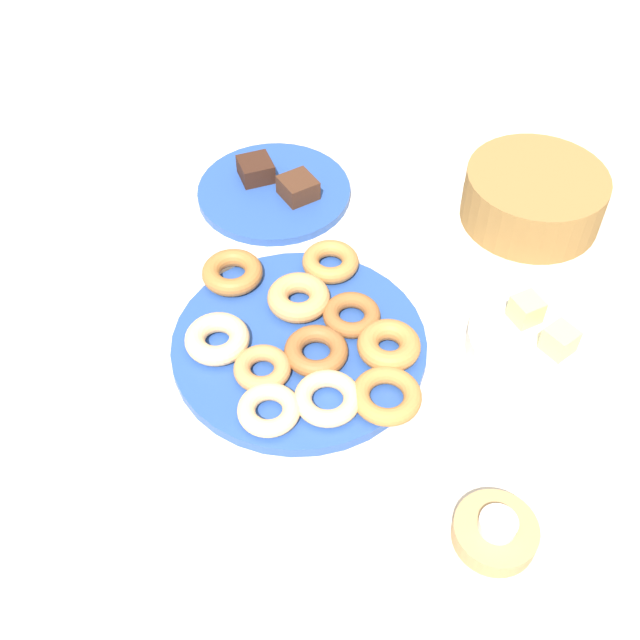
# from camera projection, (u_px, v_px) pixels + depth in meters

# --- Properties ---
(ground_plane) EXTENTS (2.40, 2.40, 0.00)m
(ground_plane) POSITION_uv_depth(u_px,v_px,m) (299.00, 348.00, 1.05)
(ground_plane) COLOR beige
(donut_plate) EXTENTS (0.35, 0.35, 0.02)m
(donut_plate) POSITION_uv_depth(u_px,v_px,m) (299.00, 344.00, 1.04)
(donut_plate) COLOR #284C9E
(donut_plate) RESTS_ON ground_plane
(donut_0) EXTENTS (0.10, 0.10, 0.03)m
(donut_0) POSITION_uv_depth(u_px,v_px,m) (389.00, 345.00, 1.01)
(donut_0) COLOR #BC7A3D
(donut_0) RESTS_ON donut_plate
(donut_1) EXTENTS (0.12, 0.12, 0.02)m
(donut_1) POSITION_uv_depth(u_px,v_px,m) (330.00, 262.00, 1.12)
(donut_1) COLOR #BC7A3D
(donut_1) RESTS_ON donut_plate
(donut_2) EXTENTS (0.10, 0.10, 0.02)m
(donut_2) POSITION_uv_depth(u_px,v_px,m) (262.00, 369.00, 0.99)
(donut_2) COLOR #C6844C
(donut_2) RESTS_ON donut_plate
(donut_3) EXTENTS (0.11, 0.11, 0.03)m
(donut_3) POSITION_uv_depth(u_px,v_px,m) (299.00, 298.00, 1.07)
(donut_3) COLOR tan
(donut_3) RESTS_ON donut_plate
(donut_4) EXTENTS (0.12, 0.12, 0.02)m
(donut_4) POSITION_uv_depth(u_px,v_px,m) (325.00, 399.00, 0.96)
(donut_4) COLOR #EABC84
(donut_4) RESTS_ON donut_plate
(donut_5) EXTENTS (0.10, 0.10, 0.02)m
(donut_5) POSITION_uv_depth(u_px,v_px,m) (352.00, 315.00, 1.05)
(donut_5) COLOR #995B2D
(donut_5) RESTS_ON donut_plate
(donut_6) EXTENTS (0.12, 0.12, 0.02)m
(donut_6) POSITION_uv_depth(u_px,v_px,m) (387.00, 396.00, 0.96)
(donut_6) COLOR #BC7A3D
(donut_6) RESTS_ON donut_plate
(donut_7) EXTENTS (0.12, 0.12, 0.03)m
(donut_7) POSITION_uv_depth(u_px,v_px,m) (232.00, 272.00, 1.10)
(donut_7) COLOR #AD6B33
(donut_7) RESTS_ON donut_plate
(donut_8) EXTENTS (0.12, 0.12, 0.03)m
(donut_8) POSITION_uv_depth(u_px,v_px,m) (217.00, 339.00, 1.02)
(donut_8) COLOR #EABC84
(donut_8) RESTS_ON donut_plate
(donut_9) EXTENTS (0.09, 0.09, 0.02)m
(donut_9) POSITION_uv_depth(u_px,v_px,m) (316.00, 351.00, 1.01)
(donut_9) COLOR #995B2D
(donut_9) RESTS_ON donut_plate
(donut_10) EXTENTS (0.08, 0.08, 0.02)m
(donut_10) POSITION_uv_depth(u_px,v_px,m) (269.00, 410.00, 0.94)
(donut_10) COLOR #EABC84
(donut_10) RESTS_ON donut_plate
(cake_plate) EXTENTS (0.25, 0.25, 0.01)m
(cake_plate) POSITION_uv_depth(u_px,v_px,m) (274.00, 192.00, 1.26)
(cake_plate) COLOR #284C9E
(cake_plate) RESTS_ON ground_plane
(brownie_near) EXTENTS (0.05, 0.05, 0.03)m
(brownie_near) POSITION_uv_depth(u_px,v_px,m) (256.00, 169.00, 1.26)
(brownie_near) COLOR #381E14
(brownie_near) RESTS_ON cake_plate
(brownie_far) EXTENTS (0.06, 0.06, 0.03)m
(brownie_far) POSITION_uv_depth(u_px,v_px,m) (298.00, 188.00, 1.23)
(brownie_far) COLOR #472819
(brownie_far) RESTS_ON cake_plate
(candle_holder) EXTENTS (0.10, 0.10, 0.03)m
(candle_holder) POSITION_uv_depth(u_px,v_px,m) (495.00, 532.00, 0.85)
(candle_holder) COLOR tan
(candle_holder) RESTS_ON ground_plane
(tealight) EXTENTS (0.04, 0.04, 0.01)m
(tealight) POSITION_uv_depth(u_px,v_px,m) (498.00, 524.00, 0.84)
(tealight) COLOR silver
(tealight) RESTS_ON candle_holder
(basket) EXTENTS (0.25, 0.25, 0.08)m
(basket) POSITION_uv_depth(u_px,v_px,m) (533.00, 197.00, 1.19)
(basket) COLOR olive
(basket) RESTS_ON ground_plane
(fruit_bowl) EXTENTS (0.18, 0.18, 0.04)m
(fruit_bowl) POSITION_uv_depth(u_px,v_px,m) (533.00, 343.00, 1.03)
(fruit_bowl) COLOR silver
(fruit_bowl) RESTS_ON ground_plane
(melon_chunk_left) EXTENTS (0.04, 0.04, 0.04)m
(melon_chunk_left) POSITION_uv_depth(u_px,v_px,m) (526.00, 310.00, 1.02)
(melon_chunk_left) COLOR #DBD67A
(melon_chunk_left) RESTS_ON fruit_bowl
(melon_chunk_right) EXTENTS (0.05, 0.05, 0.04)m
(melon_chunk_right) POSITION_uv_depth(u_px,v_px,m) (560.00, 340.00, 0.99)
(melon_chunk_right) COLOR #DBD67A
(melon_chunk_right) RESTS_ON fruit_bowl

